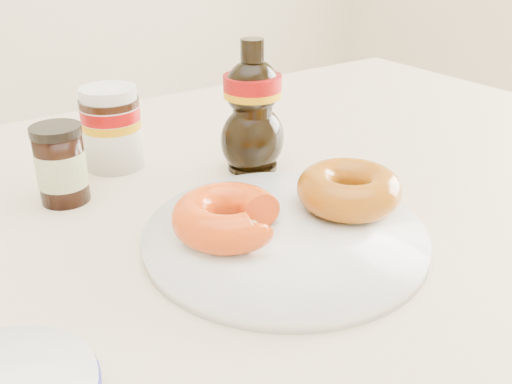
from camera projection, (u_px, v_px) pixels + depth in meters
dining_table at (214, 286)px, 0.64m from camera, size 1.40×0.90×0.75m
plate at (285, 235)px, 0.56m from camera, size 0.28×0.28×0.01m
donut_bitten at (228, 217)px, 0.54m from camera, size 0.13×0.13×0.04m
donut_whole at (349, 189)px, 0.60m from camera, size 0.12×0.12×0.04m
nutella_jar at (112, 125)px, 0.71m from camera, size 0.07×0.07×0.10m
syrup_bottle at (252, 107)px, 0.69m from camera, size 0.10×0.09×0.16m
dark_jar at (61, 165)px, 0.63m from camera, size 0.06×0.06×0.09m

